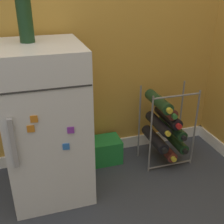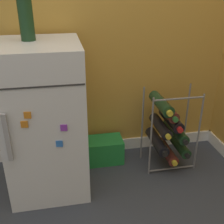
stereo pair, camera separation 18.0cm
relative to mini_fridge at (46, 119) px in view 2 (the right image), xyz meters
The scene contains 5 objects.
ground_plane 0.69m from the mini_fridge, 47.33° to the right, with size 14.00×14.00×0.00m, color #333842.
mini_fridge is the anchor object (origin of this frame).
wine_rack 0.83m from the mini_fridge, ahead, with size 0.35×0.33×0.58m.
soda_box 0.56m from the mini_fridge, 23.29° to the left, with size 0.27×0.18×0.18m.
fridge_top_bottle 0.59m from the mini_fridge, 130.38° to the left, with size 0.08×0.08×0.28m.
Camera 2 is at (-0.24, -1.21, 1.23)m, focal length 45.00 mm.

